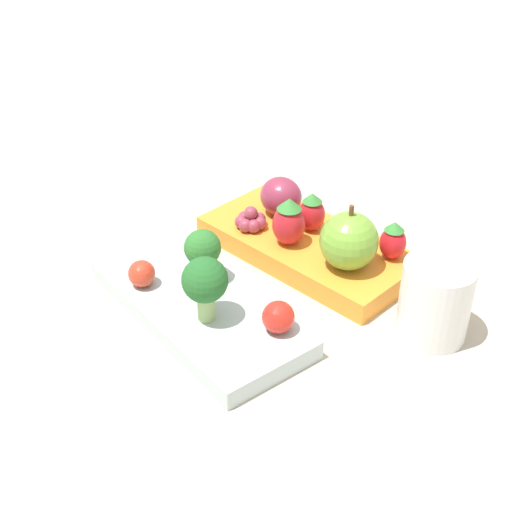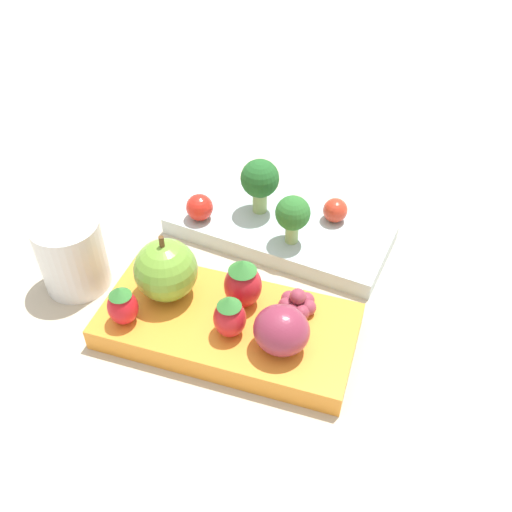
% 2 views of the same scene
% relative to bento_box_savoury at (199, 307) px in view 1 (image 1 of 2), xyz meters
% --- Properties ---
extents(ground_plane, '(4.00, 4.00, 0.00)m').
position_rel_bento_box_savoury_xyz_m(ground_plane, '(0.01, -0.07, -0.01)').
color(ground_plane, '#BCB29E').
extents(bento_box_savoury, '(0.23, 0.12, 0.02)m').
position_rel_bento_box_savoury_xyz_m(bento_box_savoury, '(0.00, 0.00, 0.00)').
color(bento_box_savoury, silver).
rests_on(bento_box_savoury, ground_plane).
extents(bento_box_fruit, '(0.22, 0.11, 0.02)m').
position_rel_bento_box_savoury_xyz_m(bento_box_fruit, '(-0.00, -0.14, 0.00)').
color(bento_box_fruit, orange).
rests_on(bento_box_fruit, ground_plane).
extents(broccoli_floret_0, '(0.03, 0.03, 0.05)m').
position_rel_bento_box_savoury_xyz_m(broccoli_floret_0, '(0.02, -0.02, 0.04)').
color(broccoli_floret_0, '#93B770').
rests_on(broccoli_floret_0, bento_box_savoury).
extents(broccoli_floret_1, '(0.04, 0.04, 0.06)m').
position_rel_bento_box_savoury_xyz_m(broccoli_floret_1, '(-0.03, 0.01, 0.05)').
color(broccoli_floret_1, '#93B770').
rests_on(broccoli_floret_1, bento_box_savoury).
extents(cherry_tomato_0, '(0.03, 0.03, 0.03)m').
position_rel_bento_box_savoury_xyz_m(cherry_tomato_0, '(0.05, 0.02, 0.02)').
color(cherry_tomato_0, red).
rests_on(cherry_tomato_0, bento_box_savoury).
extents(cherry_tomato_1, '(0.03, 0.03, 0.03)m').
position_rel_bento_box_savoury_xyz_m(cherry_tomato_1, '(-0.08, -0.02, 0.02)').
color(cherry_tomato_1, red).
rests_on(cherry_tomato_1, bento_box_savoury).
extents(apple, '(0.06, 0.06, 0.07)m').
position_rel_bento_box_savoury_xyz_m(apple, '(-0.06, -0.13, 0.04)').
color(apple, '#70A838').
rests_on(apple, bento_box_fruit).
extents(strawberry_0, '(0.03, 0.03, 0.04)m').
position_rel_bento_box_savoury_xyz_m(strawberry_0, '(0.01, -0.16, 0.03)').
color(strawberry_0, red).
rests_on(strawberry_0, bento_box_fruit).
extents(strawberry_1, '(0.03, 0.03, 0.05)m').
position_rel_bento_box_savoury_xyz_m(strawberry_1, '(0.01, -0.12, 0.04)').
color(strawberry_1, red).
rests_on(strawberry_1, bento_box_fruit).
extents(strawberry_2, '(0.03, 0.03, 0.04)m').
position_rel_bento_box_savoury_xyz_m(strawberry_2, '(-0.08, -0.17, 0.03)').
color(strawberry_2, red).
rests_on(strawberry_2, bento_box_fruit).
extents(plum, '(0.05, 0.04, 0.04)m').
position_rel_bento_box_savoury_xyz_m(plum, '(0.05, -0.16, 0.03)').
color(plum, '#892D47').
rests_on(plum, bento_box_fruit).
extents(grape_cluster, '(0.03, 0.03, 0.02)m').
position_rel_bento_box_savoury_xyz_m(grape_cluster, '(0.05, -0.11, 0.02)').
color(grape_cluster, '#93384C').
rests_on(grape_cluster, bento_box_fruit).
extents(drinking_cup, '(0.06, 0.06, 0.07)m').
position_rel_bento_box_savoury_xyz_m(drinking_cup, '(-0.16, -0.13, 0.03)').
color(drinking_cup, silver).
rests_on(drinking_cup, ground_plane).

